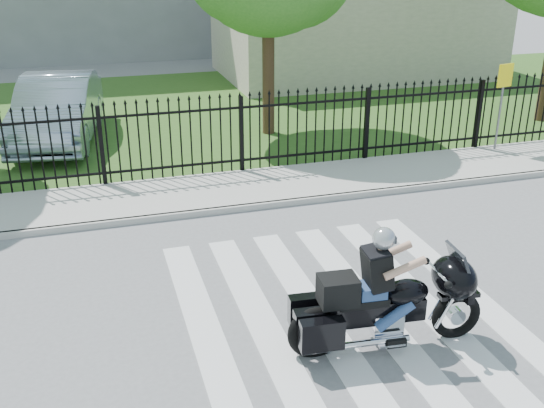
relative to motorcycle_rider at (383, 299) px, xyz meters
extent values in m
plane|color=slate|center=(-0.13, 0.86, -0.71)|extent=(120.00, 120.00, 0.00)
cube|color=#ADAAA3|center=(-0.13, 5.86, -0.65)|extent=(40.00, 2.00, 0.12)
cube|color=#ADAAA3|center=(-0.13, 4.86, -0.65)|extent=(40.00, 0.12, 0.12)
cube|color=#31551D|center=(-0.13, 12.86, -0.70)|extent=(40.00, 12.00, 0.02)
cube|color=black|center=(-0.13, 6.86, -0.36)|extent=(26.00, 0.04, 0.05)
cube|color=black|center=(-0.13, 6.86, 0.84)|extent=(26.00, 0.04, 0.05)
cylinder|color=#382316|center=(1.37, 9.86, 1.37)|extent=(0.32, 0.32, 4.16)
cube|color=beige|center=(6.87, 16.86, 1.04)|extent=(10.00, 6.00, 3.50)
torus|color=black|center=(1.04, -0.09, -0.39)|extent=(0.69, 0.18, 0.68)
torus|color=black|center=(-0.88, 0.07, -0.39)|extent=(0.73, 0.21, 0.72)
cube|color=black|center=(-0.09, 0.01, -0.17)|extent=(1.30, 0.34, 0.30)
ellipsoid|color=black|center=(0.30, -0.03, 0.06)|extent=(0.65, 0.45, 0.33)
cube|color=black|center=(-0.29, 0.02, 0.02)|extent=(0.67, 0.37, 0.10)
cube|color=silver|center=(0.06, 0.00, -0.34)|extent=(0.42, 0.33, 0.30)
ellipsoid|color=black|center=(0.94, -0.08, 0.20)|extent=(0.59, 0.76, 0.54)
cube|color=black|center=(-0.61, 0.05, 0.20)|extent=(0.51, 0.41, 0.36)
cube|color=navy|center=(-0.17, 0.01, 0.14)|extent=(0.36, 0.32, 0.18)
sphere|color=#B3B7BB|center=(-0.05, 0.00, 0.85)|extent=(0.29, 0.29, 0.29)
imported|color=#8EA0B3|center=(-4.06, 10.74, 0.14)|extent=(2.48, 5.29, 1.68)
cylinder|color=slate|center=(6.24, 6.56, 0.41)|extent=(0.05, 0.05, 2.01)
cube|color=yellow|center=(6.24, 6.55, 1.23)|extent=(0.45, 0.14, 0.55)
camera|label=1|loc=(-3.35, -6.27, 4.22)|focal=42.00mm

